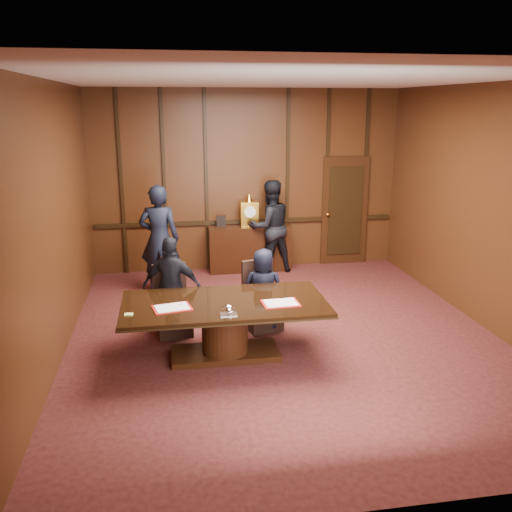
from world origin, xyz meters
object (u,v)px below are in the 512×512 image
Objects in this scene: signatory_left at (172,287)px; sideboard at (249,246)px; signatory_right at (263,290)px; witness_left at (159,239)px; witness_right at (270,227)px; conference_table at (225,320)px.

sideboard is at bearing -99.80° from signatory_left.
witness_left reaches higher than signatory_right.
signatory_right is 2.89m from witness_right.
witness_right is (1.93, 2.80, 0.19)m from signatory_left.
signatory_left is 0.76× the size of witness_left.
witness_left reaches higher than sideboard.
signatory_right is at bearing -162.15° from signatory_left.
conference_table is 2.15× the size of signatory_right.
witness_right is at bearing -22.76° from sideboard.
witness_left reaches higher than signatory_left.
sideboard is 2.97m from signatory_right.
sideboard is 0.61× the size of conference_table.
conference_table is 2.91m from witness_left.
signatory_left is (-1.55, -2.96, 0.24)m from sideboard.
sideboard is at bearing -37.59° from witness_right.
signatory_left reaches higher than conference_table.
signatory_left is 0.79× the size of witness_right.
signatory_right is at bearing 136.72° from witness_left.
signatory_left is at bearing 40.57° from witness_right.
signatory_left reaches higher than signatory_right.
conference_table is at bearing 116.40° from witness_left.
witness_left is at bearing 106.67° from conference_table.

